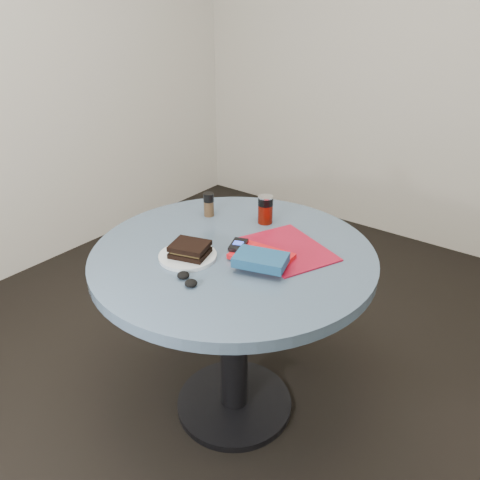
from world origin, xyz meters
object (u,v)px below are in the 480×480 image
Objects in this scene: mp3_player at (238,245)px; headphones at (187,279)px; plate at (188,256)px; table at (234,289)px; soda_can at (265,209)px; red_book at (261,256)px; novel at (261,260)px; pepper_grinder at (209,204)px; sandwich at (190,249)px; magazine at (288,249)px.

mp3_player is 0.97× the size of headphones.
mp3_player is at bearing 49.51° from plate.
soda_can is at bearing 99.05° from table.
red_book is 1.18× the size of novel.
sandwich is at bearing -59.79° from pepper_grinder.
novel is 0.25m from headphones.
soda_can reaches higher than red_book.
mp3_player is at bearing -31.68° from pepper_grinder.
plate is at bearing -130.49° from mp3_player.
red_book is at bearing 2.50° from table.
table is 0.34m from soda_can.
pepper_grinder is at bearing 122.82° from headphones.
sandwich is 0.34m from magazine.
magazine is (0.41, -0.05, -0.05)m from pepper_grinder.
sandwich reaches higher than plate.
table is at bearing 56.26° from plate.
magazine is at bearing 47.40° from sandwich.
headphones is (-0.01, -0.25, -0.02)m from mp3_player.
soda_can is 0.24m from magazine.
novel reaches higher than plate.
mp3_player is at bearing -111.95° from magazine.
table is at bearing -33.70° from pepper_grinder.
pepper_grinder is 0.42m from magazine.
mp3_player is (0.11, 0.13, -0.00)m from sandwich.
table is 0.25m from sandwich.
sandwich is at bearing -121.84° from table.
sandwich is at bearing -108.56° from magazine.
soda_can is 1.09× the size of headphones.
pepper_grinder is 0.49× the size of red_book.
plate is at bearing 132.27° from headphones.
plate is 0.36m from pepper_grinder.
pepper_grinder is at bearing 120.21° from sandwich.
magazine is at bearing 69.83° from headphones.
mp3_player is (0.28, -0.18, -0.02)m from pepper_grinder.
headphones is at bearing -86.13° from magazine.
headphones is (-0.14, -0.20, -0.03)m from novel.
plate is 2.00× the size of mp3_player.
sandwich is 1.43× the size of headphones.
magazine is at bearing 44.01° from mp3_player.
mp3_player is at bearing 142.12° from novel.
plate is 0.62× the size of magazine.
sandwich reaches higher than magazine.
headphones is at bearing -141.85° from novel.
novel is (0.15, -0.05, 0.20)m from table.
soda_can is (0.04, 0.39, 0.02)m from sandwich.
soda_can is at bearing 117.56° from red_book.
soda_can is 0.27m from mp3_player.
pepper_grinder is (-0.17, 0.31, 0.04)m from plate.
soda_can reaches higher than novel.
novel reaches higher than mp3_player.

